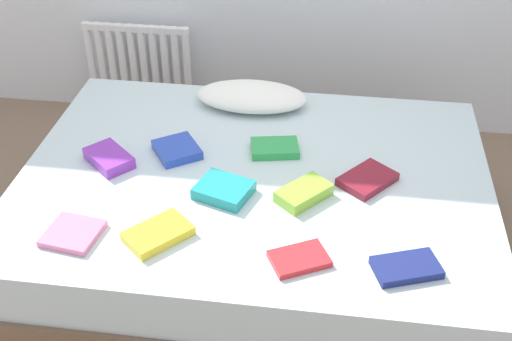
# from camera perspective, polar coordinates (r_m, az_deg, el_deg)

# --- Properties ---
(ground_plane) EXTENTS (8.00, 8.00, 0.00)m
(ground_plane) POSITION_cam_1_polar(r_m,az_deg,el_deg) (3.03, -0.13, -7.96)
(ground_plane) COLOR #7F6651
(bed) EXTENTS (2.00, 1.50, 0.50)m
(bed) POSITION_cam_1_polar(r_m,az_deg,el_deg) (2.86, -0.14, -4.37)
(bed) COLOR brown
(bed) RESTS_ON ground
(radiator) EXTENTS (0.64, 0.04, 0.47)m
(radiator) POSITION_cam_1_polar(r_m,az_deg,el_deg) (3.96, -10.31, 9.33)
(radiator) COLOR white
(radiator) RESTS_ON ground
(pillow) EXTENTS (0.54, 0.29, 0.10)m
(pillow) POSITION_cam_1_polar(r_m,az_deg,el_deg) (3.16, -0.38, 6.55)
(pillow) COLOR white
(pillow) RESTS_ON bed
(textbook_teal) EXTENTS (0.25, 0.23, 0.05)m
(textbook_teal) POSITION_cam_1_polar(r_m,az_deg,el_deg) (2.58, -2.86, -1.72)
(textbook_teal) COLOR teal
(textbook_teal) RESTS_ON bed
(textbook_maroon) EXTENTS (0.26, 0.27, 0.03)m
(textbook_maroon) POSITION_cam_1_polar(r_m,az_deg,el_deg) (2.69, 9.79, -0.76)
(textbook_maroon) COLOR maroon
(textbook_maroon) RESTS_ON bed
(textbook_pink) EXTENTS (0.21, 0.21, 0.03)m
(textbook_pink) POSITION_cam_1_polar(r_m,az_deg,el_deg) (2.48, -15.84, -5.35)
(textbook_pink) COLOR pink
(textbook_pink) RESTS_ON bed
(textbook_purple) EXTENTS (0.25, 0.24, 0.05)m
(textbook_purple) POSITION_cam_1_polar(r_m,az_deg,el_deg) (2.82, -12.83, 1.06)
(textbook_purple) COLOR purple
(textbook_purple) RESTS_ON bed
(textbook_yellow) EXTENTS (0.27, 0.27, 0.04)m
(textbook_yellow) POSITION_cam_1_polar(r_m,az_deg,el_deg) (2.41, -8.62, -5.52)
(textbook_yellow) COLOR yellow
(textbook_yellow) RESTS_ON bed
(textbook_lime) EXTENTS (0.24, 0.24, 0.05)m
(textbook_lime) POSITION_cam_1_polar(r_m,az_deg,el_deg) (2.56, 4.22, -2.01)
(textbook_lime) COLOR #8CC638
(textbook_lime) RESTS_ON bed
(textbook_red) EXTENTS (0.24, 0.21, 0.02)m
(textbook_red) POSITION_cam_1_polar(r_m,az_deg,el_deg) (2.30, 3.83, -7.78)
(textbook_red) COLOR red
(textbook_red) RESTS_ON bed
(textbook_blue) EXTENTS (0.25, 0.25, 0.04)m
(textbook_blue) POSITION_cam_1_polar(r_m,az_deg,el_deg) (2.84, -6.98, 1.83)
(textbook_blue) COLOR #2847B7
(textbook_blue) RESTS_ON bed
(textbook_green) EXTENTS (0.23, 0.18, 0.04)m
(textbook_green) POSITION_cam_1_polar(r_m,az_deg,el_deg) (2.83, 1.66, 1.98)
(textbook_green) COLOR green
(textbook_green) RESTS_ON bed
(textbook_navy) EXTENTS (0.26, 0.20, 0.03)m
(textbook_navy) POSITION_cam_1_polar(r_m,az_deg,el_deg) (2.31, 13.11, -8.33)
(textbook_navy) COLOR navy
(textbook_navy) RESTS_ON bed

